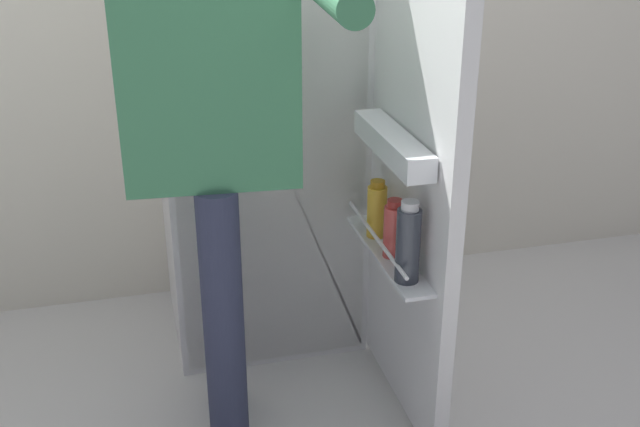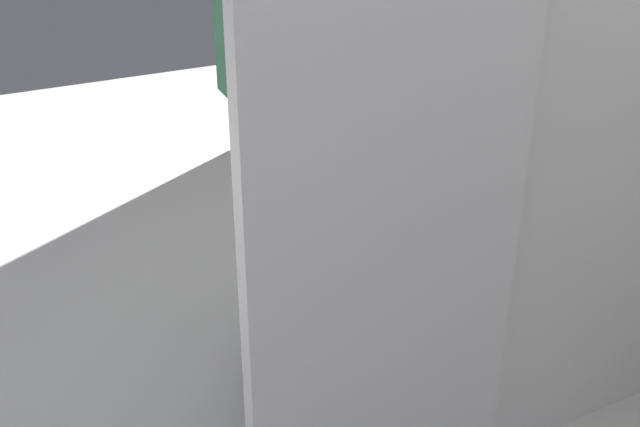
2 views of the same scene
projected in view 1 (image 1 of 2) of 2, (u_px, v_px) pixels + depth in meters
ground_plane at (292, 404)px, 2.57m from camera, size 6.77×6.77×0.00m
refrigerator at (264, 116)px, 2.69m from camera, size 0.72×1.27×1.69m
person at (214, 117)px, 2.08m from camera, size 0.56×0.81×1.68m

